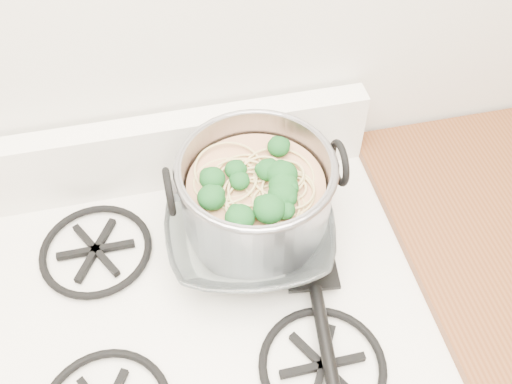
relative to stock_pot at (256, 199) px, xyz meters
name	(u,v)px	position (x,y,z in m)	size (l,w,h in m)	color
stock_pot	(256,199)	(0.00, 0.00, 0.00)	(0.30, 0.27, 0.18)	gray
spatula	(310,261)	(0.07, -0.10, -0.07)	(0.29, 0.31, 0.02)	black
glass_bowl	(250,236)	(-0.02, -0.03, -0.07)	(0.12, 0.12, 0.03)	white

